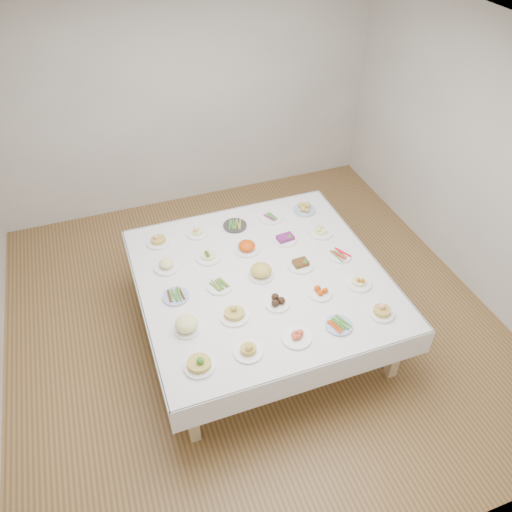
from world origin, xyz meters
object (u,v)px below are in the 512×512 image
object	(u,v)px
dish_0	(199,361)
dish_24	(304,208)
display_table	(261,281)
dish_12	(261,270)

from	to	relation	value
dish_0	dish_24	world-z (taller)	dish_0
dish_0	dish_24	size ratio (longest dim) A/B	1.11
display_table	dish_24	size ratio (longest dim) A/B	9.48
dish_24	display_table	bearing A→B (deg)	-134.80
dish_24	dish_0	bearing A→B (deg)	-135.06
display_table	dish_24	xyz separation A→B (m)	(0.82, 0.82, 0.12)
dish_0	display_table	bearing A→B (deg)	44.68
display_table	dish_0	world-z (taller)	dish_0
display_table	dish_12	world-z (taller)	dish_12
display_table	dish_12	size ratio (longest dim) A/B	9.58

